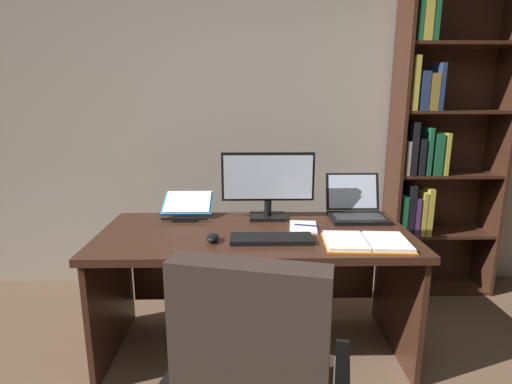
% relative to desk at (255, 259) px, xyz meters
% --- Properties ---
extents(wall_back, '(5.40, 0.12, 2.81)m').
position_rel_desk_xyz_m(wall_back, '(0.23, 0.91, 0.88)').
color(wall_back, '#A89E8E').
rests_on(wall_back, ground).
extents(desk, '(1.70, 0.76, 0.72)m').
position_rel_desk_xyz_m(desk, '(0.00, 0.00, 0.00)').
color(desk, '#381E14').
rests_on(desk, ground).
extents(bookshelf, '(0.77, 0.31, 2.24)m').
position_rel_desk_xyz_m(bookshelf, '(1.30, 0.69, 0.56)').
color(bookshelf, '#381E14').
rests_on(bookshelf, ground).
extents(monitor, '(0.56, 0.16, 0.40)m').
position_rel_desk_xyz_m(monitor, '(0.08, 0.18, 0.40)').
color(monitor, black).
rests_on(monitor, desk).
extents(laptop, '(0.34, 0.33, 0.25)m').
position_rel_desk_xyz_m(laptop, '(0.62, 0.19, 0.25)').
color(laptop, black).
rests_on(laptop, desk).
extents(keyboard, '(0.42, 0.15, 0.02)m').
position_rel_desk_xyz_m(keyboard, '(0.08, -0.23, 0.20)').
color(keyboard, black).
rests_on(keyboard, desk).
extents(computer_mouse, '(0.06, 0.10, 0.04)m').
position_rel_desk_xyz_m(computer_mouse, '(-0.22, -0.23, 0.21)').
color(computer_mouse, black).
rests_on(computer_mouse, desk).
extents(reading_stand_with_book, '(0.31, 0.29, 0.13)m').
position_rel_desk_xyz_m(reading_stand_with_book, '(-0.41, 0.25, 0.26)').
color(reading_stand_with_book, black).
rests_on(reading_stand_with_book, desk).
extents(open_binder, '(0.44, 0.31, 0.02)m').
position_rel_desk_xyz_m(open_binder, '(0.55, -0.28, 0.20)').
color(open_binder, orange).
rests_on(open_binder, desk).
extents(notepad, '(0.17, 0.23, 0.01)m').
position_rel_desk_xyz_m(notepad, '(0.27, -0.01, 0.20)').
color(notepad, white).
rests_on(notepad, desk).
extents(pen, '(0.14, 0.05, 0.01)m').
position_rel_desk_xyz_m(pen, '(0.29, -0.01, 0.21)').
color(pen, navy).
rests_on(pen, notepad).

